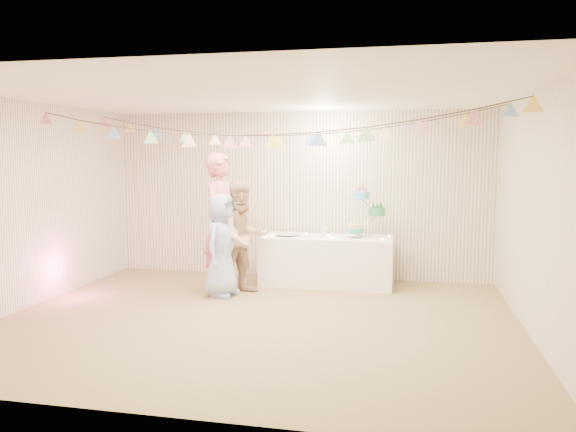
% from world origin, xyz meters
% --- Properties ---
extents(floor, '(6.00, 6.00, 0.00)m').
position_xyz_m(floor, '(0.00, 0.00, 0.00)').
color(floor, olive).
rests_on(floor, ground).
extents(ceiling, '(6.00, 6.00, 0.00)m').
position_xyz_m(ceiling, '(0.00, 0.00, 2.60)').
color(ceiling, white).
rests_on(ceiling, ground).
extents(back_wall, '(6.00, 6.00, 0.00)m').
position_xyz_m(back_wall, '(0.00, 2.50, 1.30)').
color(back_wall, white).
rests_on(back_wall, ground).
extents(front_wall, '(6.00, 6.00, 0.00)m').
position_xyz_m(front_wall, '(0.00, -2.50, 1.30)').
color(front_wall, white).
rests_on(front_wall, ground).
extents(left_wall, '(5.00, 5.00, 0.00)m').
position_xyz_m(left_wall, '(-3.00, 0.00, 1.30)').
color(left_wall, white).
rests_on(left_wall, ground).
extents(right_wall, '(5.00, 5.00, 0.00)m').
position_xyz_m(right_wall, '(3.00, 0.00, 1.30)').
color(right_wall, white).
rests_on(right_wall, ground).
extents(table, '(1.93, 0.77, 0.72)m').
position_xyz_m(table, '(0.54, 2.00, 0.36)').
color(table, white).
rests_on(table, floor).
extents(cake_stand, '(0.62, 0.37, 0.69)m').
position_xyz_m(cake_stand, '(1.09, 2.05, 1.10)').
color(cake_stand, silver).
rests_on(cake_stand, table).
extents(cake_bottom, '(0.31, 0.31, 0.15)m').
position_xyz_m(cake_bottom, '(0.94, 1.99, 0.84)').
color(cake_bottom, '#26B1A6').
rests_on(cake_bottom, cake_stand).
extents(cake_middle, '(0.27, 0.27, 0.22)m').
position_xyz_m(cake_middle, '(1.27, 2.14, 1.11)').
color(cake_middle, '#209448').
rests_on(cake_middle, cake_stand).
extents(cake_top_tier, '(0.25, 0.25, 0.19)m').
position_xyz_m(cake_top_tier, '(1.03, 2.02, 1.38)').
color(cake_top_tier, '#4FB1F9').
rests_on(cake_top_tier, cake_stand).
extents(platter, '(0.35, 0.35, 0.02)m').
position_xyz_m(platter, '(-0.05, 1.95, 0.76)').
color(platter, white).
rests_on(platter, table).
extents(posy, '(0.13, 0.13, 0.15)m').
position_xyz_m(posy, '(0.49, 2.05, 0.82)').
color(posy, white).
rests_on(posy, table).
extents(person_adult_a, '(0.64, 0.81, 1.96)m').
position_xyz_m(person_adult_a, '(-0.87, 1.34, 0.98)').
color(person_adult_a, '#CA6A72').
rests_on(person_adult_a, floor).
extents(person_adult_b, '(0.96, 0.97, 1.58)m').
position_xyz_m(person_adult_b, '(-0.52, 1.20, 0.79)').
color(person_adult_b, tan).
rests_on(person_adult_b, floor).
extents(person_child, '(0.59, 0.77, 1.41)m').
position_xyz_m(person_child, '(-0.77, 1.04, 0.71)').
color(person_child, '#99ACD9').
rests_on(person_child, floor).
extents(bunting_back, '(5.60, 1.10, 0.40)m').
position_xyz_m(bunting_back, '(0.00, 1.10, 2.35)').
color(bunting_back, pink).
rests_on(bunting_back, ceiling).
extents(bunting_front, '(5.60, 0.90, 0.36)m').
position_xyz_m(bunting_front, '(0.00, -0.20, 2.32)').
color(bunting_front, '#72A5E5').
rests_on(bunting_front, ceiling).
extents(tealight_0, '(0.04, 0.04, 0.03)m').
position_xyz_m(tealight_0, '(-0.26, 1.85, 0.74)').
color(tealight_0, '#FFD88C').
rests_on(tealight_0, table).
extents(tealight_1, '(0.04, 0.04, 0.03)m').
position_xyz_m(tealight_1, '(0.19, 2.18, 0.74)').
color(tealight_1, '#FFD88C').
rests_on(tealight_1, table).
extents(tealight_2, '(0.04, 0.04, 0.03)m').
position_xyz_m(tealight_2, '(0.64, 1.78, 0.74)').
color(tealight_2, '#FFD88C').
rests_on(tealight_2, table).
extents(tealight_3, '(0.04, 0.04, 0.03)m').
position_xyz_m(tealight_3, '(0.89, 2.22, 0.74)').
color(tealight_3, '#FFD88C').
rests_on(tealight_3, table).
extents(tealight_4, '(0.04, 0.04, 0.03)m').
position_xyz_m(tealight_4, '(1.36, 1.82, 0.74)').
color(tealight_4, '#FFD88C').
rests_on(tealight_4, table).
extents(tealight_5, '(0.04, 0.04, 0.03)m').
position_xyz_m(tealight_5, '(1.44, 2.15, 0.74)').
color(tealight_5, '#FFD88C').
rests_on(tealight_5, table).
extents(tealight_6, '(0.04, 0.04, 0.03)m').
position_xyz_m(tealight_6, '(0.55, 2.03, 0.74)').
color(tealight_6, '#FFD88C').
rests_on(tealight_6, table).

